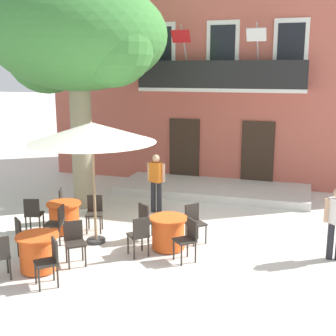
% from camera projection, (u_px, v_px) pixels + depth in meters
% --- Properties ---
extents(ground_plane, '(120.00, 120.00, 0.00)m').
position_uv_depth(ground_plane, '(200.00, 233.00, 11.16)').
color(ground_plane, silver).
extents(building_facade, '(13.00, 5.09, 7.50)m').
position_uv_depth(building_facade, '(232.00, 76.00, 17.00)').
color(building_facade, '#BC5B4C').
rests_on(building_facade, ground).
extents(entrance_step_platform, '(6.25, 2.39, 0.25)m').
position_uv_depth(entrance_step_platform, '(213.00, 189.00, 14.82)').
color(entrance_step_platform, silver).
rests_on(entrance_step_platform, ground).
extents(plane_tree, '(5.17, 4.54, 6.43)m').
position_uv_depth(plane_tree, '(76.00, 41.00, 12.45)').
color(plane_tree, gray).
rests_on(plane_tree, ground).
extents(cafe_table_near_tree, '(0.86, 0.86, 0.76)m').
position_uv_depth(cafe_table_near_tree, '(38.00, 252.00, 9.02)').
color(cafe_table_near_tree, '#EA561E').
rests_on(cafe_table_near_tree, ground).
extents(cafe_chair_near_tree_1, '(0.57, 0.57, 0.91)m').
position_uv_depth(cafe_chair_near_tree_1, '(50.00, 259.00, 8.37)').
color(cafe_chair_near_tree_1, '#2D2823').
rests_on(cafe_chair_near_tree_1, ground).
extents(cafe_chair_near_tree_2, '(0.56, 0.56, 0.91)m').
position_uv_depth(cafe_chair_near_tree_2, '(75.00, 240.00, 9.32)').
color(cafe_chair_near_tree_2, '#2D2823').
rests_on(cafe_chair_near_tree_2, ground).
extents(cafe_chair_near_tree_3, '(0.56, 0.56, 0.91)m').
position_uv_depth(cafe_chair_near_tree_3, '(24.00, 235.00, 9.57)').
color(cafe_chair_near_tree_3, '#2D2823').
rests_on(cafe_chair_near_tree_3, ground).
extents(cafe_table_middle, '(0.86, 0.86, 0.76)m').
position_uv_depth(cafe_table_middle, '(64.00, 217.00, 11.19)').
color(cafe_table_middle, '#EA561E').
rests_on(cafe_table_middle, ground).
extents(cafe_chair_middle_0, '(0.50, 0.50, 0.91)m').
position_uv_depth(cafe_chair_middle_0, '(95.00, 211.00, 11.24)').
color(cafe_chair_middle_0, '#2D2823').
rests_on(cafe_chair_middle_0, ground).
extents(cafe_chair_middle_1, '(0.52, 0.52, 0.91)m').
position_uv_depth(cafe_chair_middle_1, '(65.00, 203.00, 11.88)').
color(cafe_chair_middle_1, '#2D2823').
rests_on(cafe_chair_middle_1, ground).
extents(cafe_chair_middle_2, '(0.50, 0.50, 0.91)m').
position_uv_depth(cafe_chair_middle_2, '(33.00, 213.00, 11.09)').
color(cafe_chair_middle_2, '#2D2823').
rests_on(cafe_chair_middle_2, ground).
extents(cafe_chair_middle_3, '(0.48, 0.48, 0.91)m').
position_uv_depth(cafe_chair_middle_3, '(57.00, 222.00, 10.42)').
color(cafe_chair_middle_3, '#2D2823').
rests_on(cafe_chair_middle_3, ground).
extents(cafe_table_front, '(0.86, 0.86, 0.76)m').
position_uv_depth(cafe_table_front, '(168.00, 233.00, 10.11)').
color(cafe_table_front, '#EA561E').
rests_on(cafe_table_front, ground).
extents(cafe_chair_front_0, '(0.56, 0.56, 0.91)m').
position_uv_depth(cafe_chair_front_0, '(147.00, 219.00, 10.63)').
color(cafe_chair_front_0, '#2D2823').
rests_on(cafe_chair_front_0, ground).
extents(cafe_chair_front_1, '(0.57, 0.57, 0.91)m').
position_uv_depth(cafe_chair_front_1, '(139.00, 234.00, 9.68)').
color(cafe_chair_front_1, '#2D2823').
rests_on(cafe_chair_front_1, ground).
extents(cafe_chair_front_2, '(0.57, 0.57, 0.91)m').
position_uv_depth(cafe_chair_front_2, '(188.00, 237.00, 9.47)').
color(cafe_chair_front_2, '#2D2823').
rests_on(cafe_chair_front_2, ground).
extents(cafe_chair_front_3, '(0.57, 0.57, 0.91)m').
position_uv_depth(cafe_chair_front_3, '(194.00, 220.00, 10.51)').
color(cafe_chair_front_3, '#2D2823').
rests_on(cafe_chair_front_3, ground).
extents(cafe_umbrella, '(2.90, 2.90, 2.85)m').
position_uv_depth(cafe_umbrella, '(92.00, 133.00, 10.04)').
color(cafe_umbrella, '#997A56').
rests_on(cafe_umbrella, ground).
extents(pedestrian_near_entrance, '(0.53, 0.32, 1.69)m').
position_uv_depth(pedestrian_near_entrance, '(156.00, 180.00, 12.62)').
color(pedestrian_near_entrance, '#232328').
rests_on(pedestrian_near_entrance, ground).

